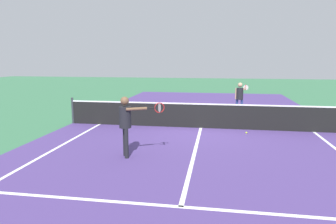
{
  "coord_description": "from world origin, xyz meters",
  "views": [
    {
      "loc": [
        0.59,
        -11.45,
        2.65
      ],
      "look_at": [
        -0.91,
        -2.29,
        1.0
      ],
      "focal_mm": 32.39,
      "sensor_mm": 36.0,
      "label": 1
    }
  ],
  "objects_px": {
    "player_near": "(126,120)",
    "tennis_ball_near_net": "(246,133)",
    "net": "(201,115)",
    "player_far": "(240,95)"
  },
  "relations": [
    {
      "from": "net",
      "to": "player_near",
      "type": "bearing_deg",
      "value": -115.16
    },
    {
      "from": "net",
      "to": "tennis_ball_near_net",
      "type": "height_order",
      "value": "net"
    },
    {
      "from": "player_near",
      "to": "tennis_ball_near_net",
      "type": "relative_size",
      "value": 25.05
    },
    {
      "from": "player_far",
      "to": "tennis_ball_near_net",
      "type": "height_order",
      "value": "player_far"
    },
    {
      "from": "player_far",
      "to": "tennis_ball_near_net",
      "type": "xyz_separation_m",
      "value": [
        0.03,
        -3.55,
        -0.92
      ]
    },
    {
      "from": "net",
      "to": "player_near",
      "type": "height_order",
      "value": "player_near"
    },
    {
      "from": "player_near",
      "to": "player_far",
      "type": "height_order",
      "value": "player_near"
    },
    {
      "from": "player_far",
      "to": "net",
      "type": "bearing_deg",
      "value": -119.21
    },
    {
      "from": "net",
      "to": "tennis_ball_near_net",
      "type": "relative_size",
      "value": 160.66
    },
    {
      "from": "player_near",
      "to": "tennis_ball_near_net",
      "type": "distance_m",
      "value": 4.79
    }
  ]
}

